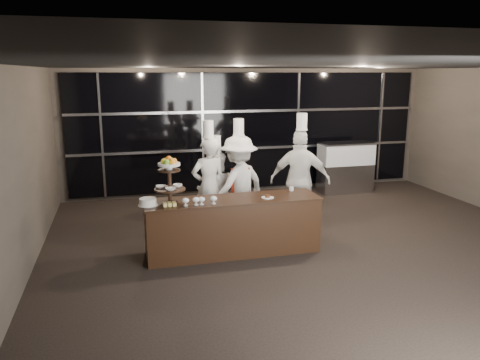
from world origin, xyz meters
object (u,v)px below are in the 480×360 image
object	(u,v)px
buffet_counter	(233,226)
chef_a	(209,186)
display_case	(345,165)
layer_cake	(148,202)
display_stand	(169,177)
chef_d	(300,180)
chef_b	(216,191)
chef_c	(239,184)

from	to	relation	value
buffet_counter	chef_a	bearing A→B (deg)	101.59
buffet_counter	display_case	bearing A→B (deg)	41.40
layer_cake	display_stand	bearing A→B (deg)	8.23
display_stand	display_case	world-z (taller)	display_stand
chef_a	chef_d	world-z (taller)	chef_d
chef_b	display_stand	bearing A→B (deg)	-129.82
chef_c	chef_a	bearing A→B (deg)	178.73
display_stand	layer_cake	size ratio (longest dim) A/B	2.48
buffet_counter	display_stand	size ratio (longest dim) A/B	3.81
chef_d	chef_c	bearing A→B (deg)	173.89
display_stand	chef_b	distance (m)	1.62
chef_a	chef_b	distance (m)	0.30
display_case	display_stand	bearing A→B (deg)	-145.32
chef_d	layer_cake	bearing A→B (deg)	-162.62
display_stand	layer_cake	xyz separation A→B (m)	(-0.34, -0.05, -0.37)
buffet_counter	layer_cake	bearing A→B (deg)	-177.87
chef_a	chef_d	size ratio (longest dim) A/B	0.95
chef_d	chef_a	bearing A→B (deg)	175.45
display_stand	chef_c	world-z (taller)	chef_c
chef_b	chef_c	size ratio (longest dim) A/B	0.85
display_stand	chef_d	world-z (taller)	chef_d
buffet_counter	chef_c	bearing A→B (deg)	70.09
layer_cake	chef_a	distance (m)	1.54
buffet_counter	display_case	size ratio (longest dim) A/B	2.15
display_case	chef_d	size ratio (longest dim) A/B	0.60
layer_cake	display_case	distance (m)	5.98
layer_cake	display_case	size ratio (longest dim) A/B	0.23
layer_cake	chef_d	xyz separation A→B (m)	(2.84, 0.89, -0.02)
display_case	chef_b	size ratio (longest dim) A/B	0.74
display_stand	chef_a	distance (m)	1.33
buffet_counter	chef_c	world-z (taller)	chef_c
display_case	chef_c	distance (m)	4.01
chef_a	layer_cake	bearing A→B (deg)	-138.21
layer_cake	chef_c	distance (m)	1.97
buffet_counter	display_case	world-z (taller)	display_case
display_case	chef_c	world-z (taller)	chef_c
layer_cake	chef_a	xyz separation A→B (m)	(1.15, 1.02, -0.05)
buffet_counter	chef_a	world-z (taller)	chef_a
chef_a	chef_c	bearing A→B (deg)	-1.27
chef_b	display_case	bearing A→B (deg)	29.16
display_case	chef_a	distance (m)	4.46
chef_b	chef_d	world-z (taller)	chef_d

